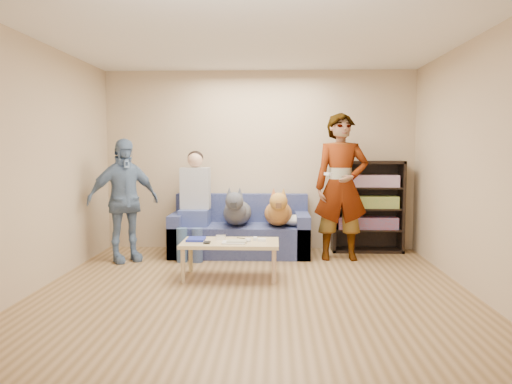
{
  "coord_description": "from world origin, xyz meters",
  "views": [
    {
      "loc": [
        0.23,
        -4.8,
        1.48
      ],
      "look_at": [
        0.0,
        1.2,
        0.95
      ],
      "focal_mm": 35.0,
      "sensor_mm": 36.0,
      "label": 1
    }
  ],
  "objects_px": {
    "bookshelf": "(367,204)",
    "person_standing_right": "(341,187)",
    "dog_gray": "(237,211)",
    "coffee_table": "(230,245)",
    "person_seated": "(194,200)",
    "camera_silver": "(221,237)",
    "notebook_blue": "(196,239)",
    "dog_tan": "(278,212)",
    "sofa": "(241,234)",
    "person_standing_left": "(123,200)"
  },
  "relations": [
    {
      "from": "bookshelf",
      "to": "person_standing_right",
      "type": "bearing_deg",
      "value": -129.95
    },
    {
      "from": "dog_gray",
      "to": "bookshelf",
      "type": "xyz_separation_m",
      "value": [
        1.84,
        0.4,
        0.06
      ]
    },
    {
      "from": "dog_gray",
      "to": "coffee_table",
      "type": "xyz_separation_m",
      "value": [
        0.01,
        -1.14,
        -0.25
      ]
    },
    {
      "from": "person_seated",
      "to": "bookshelf",
      "type": "xyz_separation_m",
      "value": [
        2.43,
        0.36,
        -0.09
      ]
    },
    {
      "from": "camera_silver",
      "to": "coffee_table",
      "type": "height_order",
      "value": "camera_silver"
    },
    {
      "from": "coffee_table",
      "to": "bookshelf",
      "type": "relative_size",
      "value": 0.85
    },
    {
      "from": "person_standing_right",
      "to": "notebook_blue",
      "type": "xyz_separation_m",
      "value": [
        -1.78,
        -0.96,
        -0.54
      ]
    },
    {
      "from": "camera_silver",
      "to": "dog_tan",
      "type": "height_order",
      "value": "dog_tan"
    },
    {
      "from": "camera_silver",
      "to": "person_standing_right",
      "type": "bearing_deg",
      "value": 30.55
    },
    {
      "from": "person_seated",
      "to": "dog_tan",
      "type": "xyz_separation_m",
      "value": [
        1.15,
        -0.05,
        -0.15
      ]
    },
    {
      "from": "notebook_blue",
      "to": "sofa",
      "type": "distance_m",
      "value": 1.33
    },
    {
      "from": "person_standing_right",
      "to": "camera_silver",
      "type": "bearing_deg",
      "value": -150.79
    },
    {
      "from": "person_standing_right",
      "to": "bookshelf",
      "type": "height_order",
      "value": "person_standing_right"
    },
    {
      "from": "coffee_table",
      "to": "bookshelf",
      "type": "distance_m",
      "value": 2.41
    },
    {
      "from": "notebook_blue",
      "to": "sofa",
      "type": "relative_size",
      "value": 0.14
    },
    {
      "from": "camera_silver",
      "to": "dog_tan",
      "type": "bearing_deg",
      "value": 56.13
    },
    {
      "from": "notebook_blue",
      "to": "coffee_table",
      "type": "distance_m",
      "value": 0.41
    },
    {
      "from": "dog_tan",
      "to": "coffee_table",
      "type": "relative_size",
      "value": 1.05
    },
    {
      "from": "camera_silver",
      "to": "bookshelf",
      "type": "height_order",
      "value": "bookshelf"
    },
    {
      "from": "person_standing_right",
      "to": "notebook_blue",
      "type": "relative_size",
      "value": 7.46
    },
    {
      "from": "sofa",
      "to": "person_seated",
      "type": "distance_m",
      "value": 0.81
    },
    {
      "from": "camera_silver",
      "to": "sofa",
      "type": "height_order",
      "value": "sofa"
    },
    {
      "from": "person_standing_right",
      "to": "person_seated",
      "type": "distance_m",
      "value": 2.0
    },
    {
      "from": "person_seated",
      "to": "coffee_table",
      "type": "distance_m",
      "value": 1.38
    },
    {
      "from": "person_standing_right",
      "to": "dog_gray",
      "type": "bearing_deg",
      "value": 173.25
    },
    {
      "from": "notebook_blue",
      "to": "bookshelf",
      "type": "bearing_deg",
      "value": 33.75
    },
    {
      "from": "sofa",
      "to": "dog_gray",
      "type": "xyz_separation_m",
      "value": [
        -0.04,
        -0.17,
        0.34
      ]
    },
    {
      "from": "dog_tan",
      "to": "person_standing_left",
      "type": "bearing_deg",
      "value": -170.41
    },
    {
      "from": "person_seated",
      "to": "dog_gray",
      "type": "xyz_separation_m",
      "value": [
        0.59,
        -0.04,
        -0.15
      ]
    },
    {
      "from": "notebook_blue",
      "to": "person_seated",
      "type": "distance_m",
      "value": 1.2
    },
    {
      "from": "sofa",
      "to": "bookshelf",
      "type": "xyz_separation_m",
      "value": [
        1.8,
        0.23,
        0.4
      ]
    },
    {
      "from": "person_standing_right",
      "to": "bookshelf",
      "type": "distance_m",
      "value": 0.75
    },
    {
      "from": "notebook_blue",
      "to": "camera_silver",
      "type": "height_order",
      "value": "camera_silver"
    },
    {
      "from": "person_standing_left",
      "to": "coffee_table",
      "type": "relative_size",
      "value": 1.46
    },
    {
      "from": "person_standing_right",
      "to": "person_seated",
      "type": "bearing_deg",
      "value": 173.72
    },
    {
      "from": "notebook_blue",
      "to": "dog_tan",
      "type": "height_order",
      "value": "dog_tan"
    },
    {
      "from": "person_standing_left",
      "to": "bookshelf",
      "type": "xyz_separation_m",
      "value": [
        3.29,
        0.76,
        -0.12
      ]
    },
    {
      "from": "dog_gray",
      "to": "coffee_table",
      "type": "distance_m",
      "value": 1.17
    },
    {
      "from": "camera_silver",
      "to": "bookshelf",
      "type": "distance_m",
      "value": 2.42
    },
    {
      "from": "person_standing_right",
      "to": "dog_gray",
      "type": "distance_m",
      "value": 1.44
    },
    {
      "from": "person_standing_right",
      "to": "sofa",
      "type": "distance_m",
      "value": 1.55
    },
    {
      "from": "camera_silver",
      "to": "notebook_blue",
      "type": "bearing_deg",
      "value": -165.96
    },
    {
      "from": "person_seated",
      "to": "dog_gray",
      "type": "relative_size",
      "value": 1.19
    },
    {
      "from": "dog_gray",
      "to": "dog_tan",
      "type": "distance_m",
      "value": 0.57
    },
    {
      "from": "person_standing_left",
      "to": "camera_silver",
      "type": "height_order",
      "value": "person_standing_left"
    },
    {
      "from": "coffee_table",
      "to": "dog_gray",
      "type": "bearing_deg",
      "value": 90.6
    },
    {
      "from": "person_seated",
      "to": "dog_gray",
      "type": "bearing_deg",
      "value": -3.82
    },
    {
      "from": "dog_tan",
      "to": "coffee_table",
      "type": "bearing_deg",
      "value": -116.23
    },
    {
      "from": "sofa",
      "to": "dog_gray",
      "type": "height_order",
      "value": "dog_gray"
    },
    {
      "from": "coffee_table",
      "to": "camera_silver",
      "type": "bearing_deg",
      "value": 135.0
    }
  ]
}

